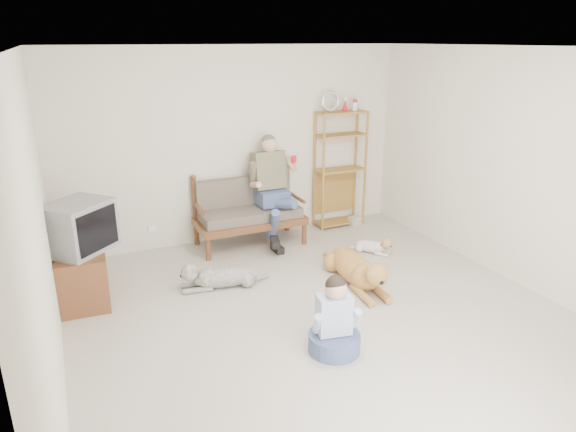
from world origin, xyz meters
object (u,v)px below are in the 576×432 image
loveseat (248,210)px  tv_stand (83,274)px  etagere (340,168)px  golden_retriever (358,270)px

loveseat → tv_stand: 2.41m
etagere → golden_retriever: bearing=-113.6°
loveseat → etagere: etagere is taller
golden_retriever → etagere: bearing=72.0°
etagere → golden_retriever: etagere is taller
loveseat → etagere: 1.60m
etagere → golden_retriever: size_ratio=1.38×
loveseat → golden_retriever: (0.71, -1.78, -0.30)m
etagere → golden_retriever: 2.20m
tv_stand → golden_retriever: size_ratio=0.62×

